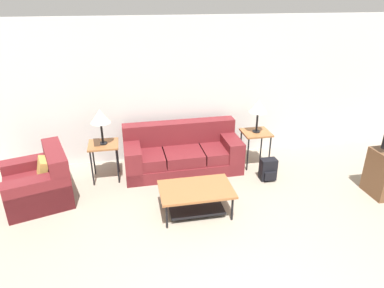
% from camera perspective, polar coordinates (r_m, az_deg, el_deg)
% --- Properties ---
extents(wall_back, '(9.13, 0.06, 2.60)m').
position_cam_1_polar(wall_back, '(6.36, -0.31, 8.98)').
color(wall_back, silver).
rests_on(wall_back, ground_plane).
extents(couch, '(2.05, 0.89, 0.82)m').
position_cam_1_polar(couch, '(6.13, -1.65, -1.65)').
color(couch, maroon).
rests_on(couch, ground_plane).
extents(armchair, '(1.15, 1.22, 0.80)m').
position_cam_1_polar(armchair, '(5.74, -24.00, -5.94)').
color(armchair, maroon).
rests_on(armchair, ground_plane).
extents(coffee_table, '(1.04, 0.67, 0.41)m').
position_cam_1_polar(coffee_table, '(4.95, 0.67, -8.43)').
color(coffee_table, '#935B33').
rests_on(coffee_table, ground_plane).
extents(side_table_left, '(0.49, 0.47, 0.65)m').
position_cam_1_polar(side_table_left, '(5.88, -14.50, -0.66)').
color(side_table_left, '#935B33').
rests_on(side_table_left, ground_plane).
extents(side_table_right, '(0.49, 0.47, 0.65)m').
position_cam_1_polar(side_table_right, '(6.28, 10.60, 1.34)').
color(side_table_right, '#935B33').
rests_on(side_table_right, ground_plane).
extents(table_lamp_left, '(0.33, 0.33, 0.59)m').
position_cam_1_polar(table_lamp_left, '(5.68, -15.07, 4.39)').
color(table_lamp_left, black).
rests_on(table_lamp_left, side_table_left).
extents(table_lamp_right, '(0.33, 0.33, 0.59)m').
position_cam_1_polar(table_lamp_right, '(6.09, 10.99, 6.12)').
color(table_lamp_right, black).
rests_on(table_lamp_right, side_table_right).
extents(backpack, '(0.27, 0.25, 0.38)m').
position_cam_1_polar(backpack, '(5.98, 12.57, -4.20)').
color(backpack, black).
rests_on(backpack, ground_plane).
extents(picture_frame, '(0.10, 0.04, 0.13)m').
position_cam_1_polar(picture_frame, '(5.77, -15.58, 0.28)').
color(picture_frame, '#4C3828').
rests_on(picture_frame, side_table_left).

